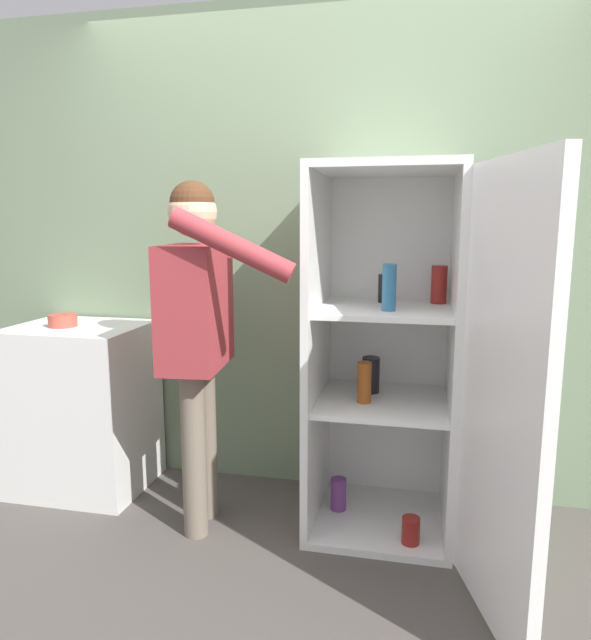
{
  "coord_description": "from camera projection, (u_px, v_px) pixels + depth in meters",
  "views": [
    {
      "loc": [
        0.53,
        -2.01,
        1.45
      ],
      "look_at": [
        -0.04,
        0.6,
        0.99
      ],
      "focal_mm": 32.0,
      "sensor_mm": 36.0,
      "label": 1
    }
  ],
  "objects": [
    {
      "name": "ground_plane",
      "position": [
        273.0,
        587.0,
        2.29
      ],
      "size": [
        12.0,
        12.0,
        0.0
      ],
      "primitive_type": "plane",
      "color": "#4C4742"
    },
    {
      "name": "wall_back",
      "position": [
        318.0,
        255.0,
        3.02
      ],
      "size": [
        7.0,
        0.06,
        2.55
      ],
      "color": "gray",
      "rests_on": "ground_plane"
    },
    {
      "name": "refrigerator",
      "position": [
        405.0,
        359.0,
        2.54
      ],
      "size": [
        0.88,
        1.29,
        1.7
      ],
      "color": "white",
      "rests_on": "ground_plane"
    },
    {
      "name": "person",
      "position": [
        198.0,
        316.0,
        2.59
      ],
      "size": [
        0.66,
        0.58,
        1.63
      ],
      "color": "#726656",
      "rests_on": "ground_plane"
    },
    {
      "name": "counter",
      "position": [
        83.0,
        407.0,
        3.1
      ],
      "size": [
        0.68,
        0.56,
        0.9
      ],
      "color": "white",
      "rests_on": "ground_plane"
    },
    {
      "name": "bowl",
      "position": [
        63.0,
        320.0,
        3.0
      ],
      "size": [
        0.15,
        0.15,
        0.06
      ],
      "color": "#B24738",
      "rests_on": "counter"
    }
  ]
}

